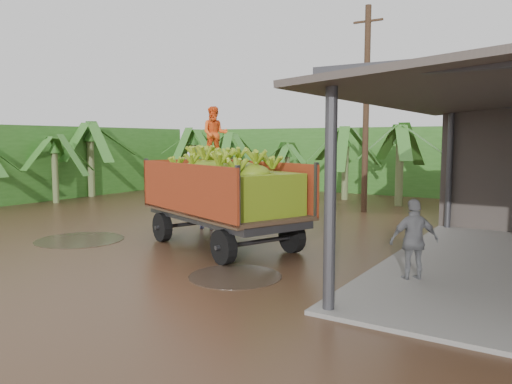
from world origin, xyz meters
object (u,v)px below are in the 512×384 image
banana_trailer (223,192)px  man_grey (414,241)px  utility_pole (366,109)px  man_blue (206,199)px

banana_trailer → man_grey: (5.36, -0.72, -0.64)m
banana_trailer → man_grey: 5.44m
banana_trailer → man_grey: bearing=14.0°
banana_trailer → utility_pole: 8.88m
utility_pole → man_grey: bearing=-64.1°
banana_trailer → man_blue: size_ratio=3.50×
man_blue → utility_pole: size_ratio=0.24×
man_blue → banana_trailer: bearing=120.6°
man_grey → man_blue: bearing=-57.9°
banana_trailer → utility_pole: size_ratio=0.85×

